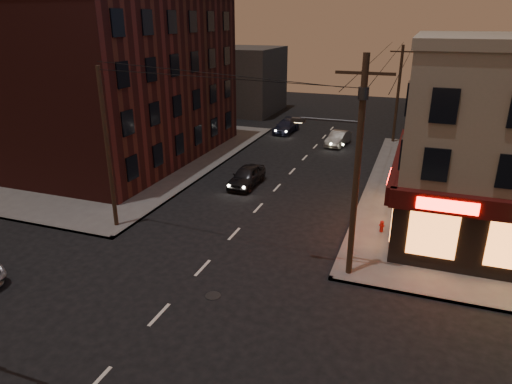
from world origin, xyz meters
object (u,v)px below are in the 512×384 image
at_px(sedan_mid, 338,138).
at_px(fire_hydrant, 382,226).
at_px(sedan_near, 247,176).
at_px(sedan_far, 286,126).

xyz_separation_m(sedan_mid, fire_hydrant, (5.88, -18.28, -0.15)).
bearing_deg(sedan_near, fire_hydrant, -24.73).
height_order(sedan_mid, fire_hydrant, sedan_mid).
bearing_deg(sedan_mid, fire_hydrant, -64.45).
relative_size(sedan_near, sedan_far, 0.95).
bearing_deg(sedan_far, sedan_near, -80.07).
height_order(sedan_mid, sedan_far, sedan_mid).
xyz_separation_m(sedan_mid, sedan_far, (-6.17, 3.30, -0.02)).
height_order(sedan_far, fire_hydrant, sedan_far).
xyz_separation_m(sedan_near, sedan_mid, (4.13, 13.46, -0.05)).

